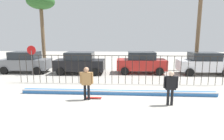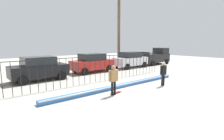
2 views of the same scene
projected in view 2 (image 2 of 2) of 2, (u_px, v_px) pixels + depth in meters
The scene contains 10 objects.
ground_plane at pixel (128, 89), 11.42m from camera, with size 60.00×60.00×0.00m, color #ADA89E.
bowl_coping_ledge at pixel (121, 86), 11.88m from camera, with size 11.00×0.41×0.27m.
perimeter_fence at pixel (100, 66), 13.53m from camera, with size 14.04×0.04×1.99m.
skateboarder at pixel (113, 77), 9.98m from camera, with size 0.70×0.26×1.73m.
skateboard at pixel (116, 92), 10.48m from camera, with size 0.80×0.20×0.07m.
camera_operator at pixel (163, 71), 12.22m from camera, with size 0.68×0.25×1.68m.
parked_car_black at pixel (39, 68), 13.90m from camera, with size 4.30×2.12×1.90m.
parked_car_red at pixel (92, 63), 17.76m from camera, with size 4.30×2.12×1.90m.
parked_car_white at pixel (130, 60), 21.00m from camera, with size 4.30×2.12×1.90m.
pickup_truck at pixel (155, 57), 24.40m from camera, with size 4.70×2.12×2.24m.
Camera 2 is at (-7.95, -7.80, 3.01)m, focal length 28.18 mm.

